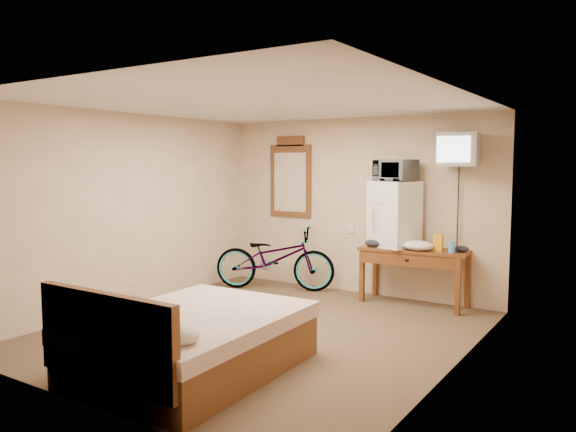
% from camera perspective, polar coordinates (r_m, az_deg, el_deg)
% --- Properties ---
extents(room, '(4.60, 4.64, 2.50)m').
position_cam_1_polar(room, '(6.11, -2.56, -0.33)').
color(room, '#4C3826').
rests_on(room, ground).
extents(desk, '(1.42, 0.64, 0.75)m').
position_cam_1_polar(desk, '(7.50, 12.59, -4.15)').
color(desk, brown).
rests_on(desk, floor).
extents(mini_fridge, '(0.66, 0.65, 0.87)m').
position_cam_1_polar(mini_fridge, '(7.56, 10.76, 0.19)').
color(mini_fridge, white).
rests_on(mini_fridge, desk).
extents(microwave, '(0.60, 0.49, 0.29)m').
position_cam_1_polar(microwave, '(7.53, 10.84, 4.57)').
color(microwave, white).
rests_on(microwave, mini_fridge).
extents(snack_bag, '(0.11, 0.07, 0.22)m').
position_cam_1_polar(snack_bag, '(7.33, 15.04, -2.62)').
color(snack_bag, orange).
rests_on(snack_bag, desk).
extents(blue_cup, '(0.08, 0.08, 0.14)m').
position_cam_1_polar(blue_cup, '(7.24, 16.31, -3.06)').
color(blue_cup, '#4491EA').
rests_on(blue_cup, desk).
extents(cloth_cream, '(0.40, 0.31, 0.12)m').
position_cam_1_polar(cloth_cream, '(7.35, 13.06, -2.94)').
color(cloth_cream, silver).
rests_on(cloth_cream, desk).
extents(cloth_dark_a, '(0.27, 0.21, 0.10)m').
position_cam_1_polar(cloth_dark_a, '(7.53, 8.80, -2.74)').
color(cloth_dark_a, black).
rests_on(cloth_dark_a, desk).
extents(cloth_dark_b, '(0.18, 0.14, 0.08)m').
position_cam_1_polar(cloth_dark_b, '(7.35, 17.25, -3.22)').
color(cloth_dark_b, black).
rests_on(cloth_dark_b, desk).
extents(crt_television, '(0.52, 0.60, 0.41)m').
position_cam_1_polar(crt_television, '(7.25, 16.92, 6.47)').
color(crt_television, black).
rests_on(crt_television, room).
extents(wall_mirror, '(0.72, 0.04, 1.22)m').
position_cam_1_polar(wall_mirror, '(8.59, 0.25, 3.91)').
color(wall_mirror, brown).
rests_on(wall_mirror, room).
extents(bicycle, '(1.88, 1.23, 0.93)m').
position_cam_1_polar(bicycle, '(8.27, -1.37, -4.30)').
color(bicycle, black).
rests_on(bicycle, floor).
extents(bed, '(1.56, 2.03, 0.90)m').
position_cam_1_polar(bed, '(5.15, -10.12, -12.35)').
color(bed, brown).
rests_on(bed, floor).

